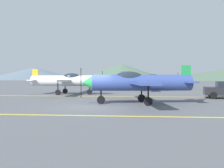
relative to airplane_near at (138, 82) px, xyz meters
name	(u,v)px	position (x,y,z in m)	size (l,w,h in m)	color
ground_plane	(93,106)	(-3.18, -1.44, -1.64)	(400.00, 400.00, 0.00)	#54565B
apron_line_near	(80,115)	(-3.18, -5.26, -1.63)	(80.00, 0.16, 0.01)	yellow
apron_line_far	(105,96)	(-3.18, 5.96, -1.63)	(80.00, 0.16, 0.01)	yellow
airplane_near	(138,82)	(0.00, 0.00, 0.00)	(8.49, 9.73, 2.91)	#33478C
airplane_mid	(66,80)	(-7.92, 8.16, 0.00)	(8.41, 9.69, 2.91)	silver
airplane_far	(148,79)	(2.14, 16.11, 0.00)	(8.48, 9.73, 2.91)	silver
hill_left	(34,74)	(-67.73, 131.84, 2.65)	(64.58, 64.58, 8.57)	slate
hill_centerleft	(121,72)	(-6.97, 151.41, 4.25)	(71.01, 71.01, 11.77)	#4C6651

